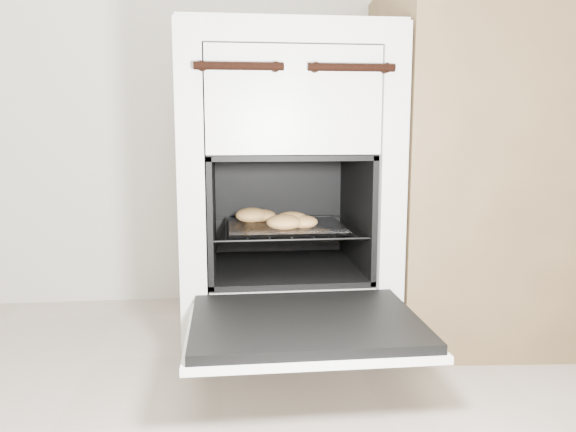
% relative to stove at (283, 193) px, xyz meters
% --- Properties ---
extents(stove, '(0.54, 0.60, 0.83)m').
position_rel_stove_xyz_m(stove, '(0.00, 0.00, 0.00)').
color(stove, silver).
rests_on(stove, ground).
extents(oven_door, '(0.49, 0.38, 0.03)m').
position_rel_stove_xyz_m(oven_door, '(0.00, -0.46, -0.23)').
color(oven_door, black).
rests_on(oven_door, stove).
extents(oven_rack, '(0.39, 0.38, 0.01)m').
position_rel_stove_xyz_m(oven_rack, '(0.00, -0.06, -0.09)').
color(oven_rack, black).
rests_on(oven_rack, stove).
extents(foil_sheet, '(0.31, 0.27, 0.01)m').
position_rel_stove_xyz_m(foil_sheet, '(0.00, -0.08, -0.08)').
color(foil_sheet, white).
rests_on(foil_sheet, oven_rack).
extents(baked_rolls, '(0.24, 0.23, 0.04)m').
position_rel_stove_xyz_m(baked_rolls, '(-0.03, -0.08, -0.06)').
color(baked_rolls, '#E2AB5A').
rests_on(baked_rolls, foil_sheet).
extents(counter, '(1.05, 0.74, 1.00)m').
position_rel_stove_xyz_m(counter, '(0.80, 0.01, 0.09)').
color(counter, brown).
rests_on(counter, ground).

